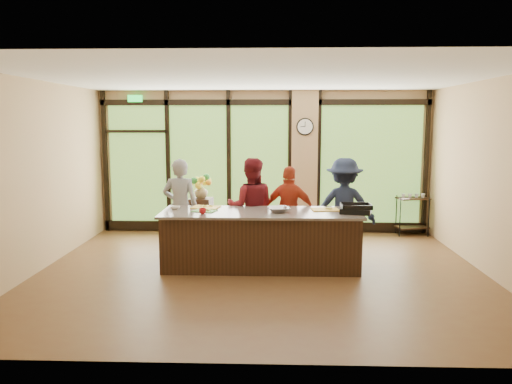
# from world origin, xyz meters

# --- Properties ---
(floor) EXTENTS (7.00, 7.00, 0.00)m
(floor) POSITION_xyz_m (0.00, 0.00, 0.00)
(floor) COLOR brown
(floor) RESTS_ON ground
(ceiling) EXTENTS (7.00, 7.00, 0.00)m
(ceiling) POSITION_xyz_m (0.00, 0.00, 3.00)
(ceiling) COLOR silver
(ceiling) RESTS_ON back_wall
(back_wall) EXTENTS (7.00, 0.00, 7.00)m
(back_wall) POSITION_xyz_m (0.00, 3.00, 1.50)
(back_wall) COLOR tan
(back_wall) RESTS_ON floor
(left_wall) EXTENTS (0.00, 6.00, 6.00)m
(left_wall) POSITION_xyz_m (-3.50, 0.00, 1.50)
(left_wall) COLOR tan
(left_wall) RESTS_ON floor
(right_wall) EXTENTS (0.00, 6.00, 6.00)m
(right_wall) POSITION_xyz_m (3.50, 0.00, 1.50)
(right_wall) COLOR tan
(right_wall) RESTS_ON floor
(window_wall) EXTENTS (6.90, 0.12, 3.00)m
(window_wall) POSITION_xyz_m (0.16, 2.95, 1.39)
(window_wall) COLOR tan
(window_wall) RESTS_ON floor
(island_base) EXTENTS (3.10, 1.00, 0.88)m
(island_base) POSITION_xyz_m (0.00, 0.30, 0.44)
(island_base) COLOR black
(island_base) RESTS_ON floor
(countertop) EXTENTS (3.20, 1.10, 0.04)m
(countertop) POSITION_xyz_m (0.00, 0.30, 0.90)
(countertop) COLOR #70655C
(countertop) RESTS_ON island_base
(wall_clock) EXTENTS (0.36, 0.04, 0.36)m
(wall_clock) POSITION_xyz_m (0.85, 2.87, 2.25)
(wall_clock) COLOR black
(wall_clock) RESTS_ON window_wall
(cook_left) EXTENTS (0.63, 0.42, 1.71)m
(cook_left) POSITION_xyz_m (-1.45, 1.07, 0.86)
(cook_left) COLOR gray
(cook_left) RESTS_ON floor
(cook_midleft) EXTENTS (0.84, 0.66, 1.73)m
(cook_midleft) POSITION_xyz_m (-0.19, 1.02, 0.86)
(cook_midleft) COLOR maroon
(cook_midleft) RESTS_ON floor
(cook_midright) EXTENTS (0.99, 0.61, 1.58)m
(cook_midright) POSITION_xyz_m (0.49, 1.10, 0.79)
(cook_midright) COLOR #A53219
(cook_midright) RESTS_ON floor
(cook_right) EXTENTS (1.17, 0.75, 1.72)m
(cook_right) POSITION_xyz_m (1.45, 1.16, 0.86)
(cook_right) COLOR #181F35
(cook_right) RESTS_ON floor
(roasting_pan) EXTENTS (0.55, 0.47, 0.08)m
(roasting_pan) POSITION_xyz_m (1.50, 0.19, 0.96)
(roasting_pan) COLOR black
(roasting_pan) RESTS_ON countertop
(mixing_bowl) EXTENTS (0.43, 0.43, 0.08)m
(mixing_bowl) POSITION_xyz_m (0.28, 0.24, 0.96)
(mixing_bowl) COLOR silver
(mixing_bowl) RESTS_ON countertop
(cutting_board_left) EXTENTS (0.42, 0.36, 0.01)m
(cutting_board_left) POSITION_xyz_m (-0.91, 0.29, 0.93)
(cutting_board_left) COLOR green
(cutting_board_left) RESTS_ON countertop
(cutting_board_center) EXTENTS (0.50, 0.41, 0.01)m
(cutting_board_center) POSITION_xyz_m (-0.94, 0.63, 0.93)
(cutting_board_center) COLOR gold
(cutting_board_center) RESTS_ON countertop
(cutting_board_right) EXTENTS (0.47, 0.38, 0.01)m
(cutting_board_right) POSITION_xyz_m (1.05, 0.48, 0.93)
(cutting_board_right) COLOR gold
(cutting_board_right) RESTS_ON countertop
(prep_bowl_near) EXTENTS (0.21, 0.21, 0.05)m
(prep_bowl_near) POSITION_xyz_m (-1.42, 0.45, 0.95)
(prep_bowl_near) COLOR white
(prep_bowl_near) RESTS_ON countertop
(prep_bowl_mid) EXTENTS (0.15, 0.15, 0.04)m
(prep_bowl_mid) POSITION_xyz_m (0.22, 0.24, 0.94)
(prep_bowl_mid) COLOR white
(prep_bowl_mid) RESTS_ON countertop
(prep_bowl_far) EXTENTS (0.17, 0.17, 0.03)m
(prep_bowl_far) POSITION_xyz_m (0.36, 0.66, 0.94)
(prep_bowl_far) COLOR white
(prep_bowl_far) RESTS_ON countertop
(red_ramekin) EXTENTS (0.13, 0.13, 0.09)m
(red_ramekin) POSITION_xyz_m (-0.91, 0.06, 0.97)
(red_ramekin) COLOR #B11117
(red_ramekin) RESTS_ON countertop
(flower_stand) EXTENTS (0.46, 0.46, 0.84)m
(flower_stand) POSITION_xyz_m (-1.24, 2.18, 0.42)
(flower_stand) COLOR black
(flower_stand) RESTS_ON floor
(flower_vase) EXTENTS (0.32, 0.32, 0.29)m
(flower_vase) POSITION_xyz_m (-1.24, 2.18, 0.99)
(flower_vase) COLOR olive
(flower_vase) RESTS_ON flower_stand
(bar_cart) EXTENTS (0.71, 0.51, 0.87)m
(bar_cart) POSITION_xyz_m (3.10, 2.75, 0.52)
(bar_cart) COLOR black
(bar_cart) RESTS_ON floor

